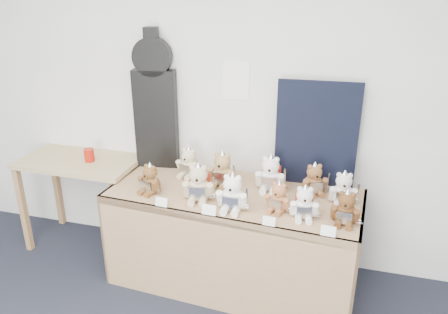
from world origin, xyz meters
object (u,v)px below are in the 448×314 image
(side_table, at_px, (81,173))
(teddy_back_centre_right, at_px, (270,175))
(teddy_front_far_right, at_px, (304,204))
(guitar_case, at_px, (155,102))
(teddy_front_far_left, at_px, (150,180))
(display_table, at_px, (231,217))
(red_cup, at_px, (89,155))
(teddy_back_centre_left, at_px, (222,171))
(teddy_front_end, at_px, (346,209))
(teddy_front_right, at_px, (278,198))
(teddy_front_left, at_px, (199,184))
(teddy_back_right, at_px, (314,180))
(teddy_back_left, at_px, (189,163))
(teddy_front_centre, at_px, (232,194))
(teddy_back_end, at_px, (343,190))

(side_table, xyz_separation_m, teddy_back_centre_right, (1.66, -0.03, 0.20))
(teddy_front_far_right, bearing_deg, guitar_case, 149.69)
(teddy_front_far_left, bearing_deg, display_table, 25.54)
(red_cup, relative_size, teddy_back_centre_left, 0.37)
(guitar_case, relative_size, teddy_front_far_left, 4.53)
(guitar_case, relative_size, teddy_front_end, 4.41)
(red_cup, distance_m, teddy_front_far_right, 1.87)
(guitar_case, xyz_separation_m, teddy_front_right, (1.11, -0.52, -0.46))
(side_table, bearing_deg, red_cup, -5.90)
(teddy_front_left, relative_size, teddy_back_right, 1.17)
(display_table, xyz_separation_m, guitar_case, (-0.75, 0.41, 0.73))
(side_table, height_order, red_cup, red_cup)
(red_cup, bearing_deg, teddy_back_centre_right, -0.61)
(teddy_back_left, xyz_separation_m, teddy_back_centre_left, (0.31, -0.09, 0.01))
(side_table, relative_size, red_cup, 9.01)
(red_cup, height_order, teddy_back_centre_left, teddy_back_centre_left)
(teddy_front_right, relative_size, teddy_back_centre_right, 0.79)
(guitar_case, height_order, teddy_front_far_left, guitar_case)
(teddy_front_far_right, height_order, teddy_back_right, teddy_back_right)
(teddy_back_centre_left, bearing_deg, teddy_front_centre, -58.38)
(display_table, relative_size, teddy_back_right, 7.27)
(side_table, height_order, guitar_case, guitar_case)
(display_table, distance_m, teddy_back_end, 0.84)
(display_table, xyz_separation_m, teddy_back_centre_left, (-0.12, 0.18, 0.29))
(teddy_back_centre_right, bearing_deg, teddy_front_far_right, -52.89)
(display_table, distance_m, teddy_back_right, 0.67)
(red_cup, distance_m, teddy_front_centre, 1.40)
(teddy_front_far_right, relative_size, teddy_back_end, 0.97)
(guitar_case, xyz_separation_m, red_cup, (-0.54, -0.19, -0.45))
(teddy_back_left, distance_m, teddy_back_right, 1.00)
(teddy_front_centre, relative_size, teddy_back_right, 1.13)
(teddy_back_centre_right, bearing_deg, red_cup, 177.46)
(teddy_back_right, bearing_deg, teddy_front_end, -82.48)
(display_table, distance_m, teddy_front_far_left, 0.66)
(teddy_front_centre, height_order, teddy_back_right, teddy_front_centre)
(display_table, relative_size, teddy_back_left, 7.11)
(teddy_front_left, bearing_deg, teddy_front_end, -13.02)
(side_table, xyz_separation_m, teddy_back_left, (0.98, 0.04, 0.19))
(teddy_back_centre_left, height_order, teddy_back_centre_right, teddy_back_centre_right)
(guitar_case, distance_m, teddy_back_left, 0.57)
(display_table, xyz_separation_m, teddy_back_left, (-0.42, 0.27, 0.27))
(guitar_case, relative_size, teddy_back_right, 4.32)
(teddy_back_centre_right, bearing_deg, teddy_front_left, -148.61)
(teddy_front_far_right, bearing_deg, teddy_front_left, 169.28)
(teddy_front_end, relative_size, teddy_back_centre_right, 0.85)
(red_cup, height_order, teddy_front_right, teddy_front_right)
(teddy_front_right, relative_size, teddy_back_end, 0.90)
(teddy_front_far_right, height_order, teddy_front_end, same)
(teddy_front_left, bearing_deg, teddy_back_right, 12.89)
(teddy_front_far_right, bearing_deg, side_table, 162.15)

